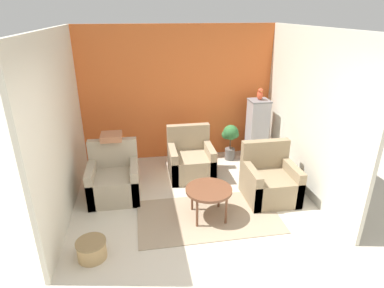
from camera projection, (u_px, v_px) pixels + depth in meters
ground_plane at (214, 264)px, 3.92m from camera, size 20.00×20.00×0.00m
wall_back_accent at (178, 94)px, 6.38m from camera, size 3.91×0.06×2.64m
wall_left at (59, 127)px, 4.58m from camera, size 0.06×3.24×2.64m
wall_right at (309, 114)px, 5.18m from camera, size 0.06×3.24×2.64m
area_rug at (208, 216)px, 4.82m from camera, size 2.10×1.17×0.01m
coffee_table at (209, 191)px, 4.65m from camera, size 0.68×0.68×0.48m
armchair_left at (114, 180)px, 5.25m from camera, size 0.80×0.77×0.91m
armchair_right at (269, 182)px, 5.21m from camera, size 0.80×0.77×0.91m
armchair_middle at (191, 161)px, 5.92m from camera, size 0.80×0.77×0.91m
birdcage at (257, 132)px, 6.45m from camera, size 0.48×0.48×1.27m
parrot at (260, 94)px, 6.15m from camera, size 0.11×0.20×0.24m
potted_plant at (230, 137)px, 6.49m from camera, size 0.34×0.31×0.75m
wicker_basket at (92, 249)px, 3.97m from camera, size 0.37×0.37×0.25m
throw_pillow at (111, 137)px, 5.24m from camera, size 0.34×0.34×0.10m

